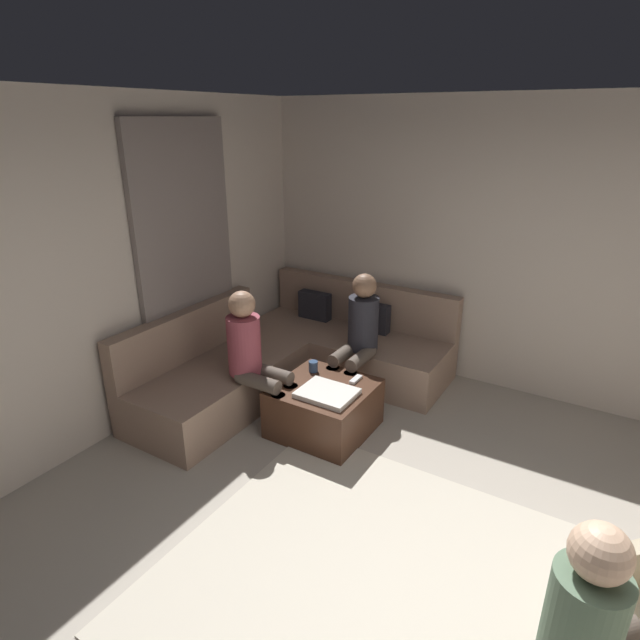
{
  "coord_description": "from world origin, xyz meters",
  "views": [
    {
      "loc": [
        0.56,
        -1.94,
        2.5
      ],
      "look_at": [
        -1.63,
        1.63,
        0.85
      ],
      "focal_mm": 29.11,
      "sensor_mm": 36.0,
      "label": 1
    }
  ],
  "objects_px": {
    "coffee_mug": "(313,366)",
    "person_on_armchair": "(599,632)",
    "person_on_couch_back": "(358,334)",
    "sectional_couch": "(294,357)",
    "game_remote": "(356,379)",
    "ottoman": "(324,408)",
    "person_on_couch_side": "(254,356)"
  },
  "relations": [
    {
      "from": "coffee_mug",
      "to": "person_on_armchair",
      "type": "bearing_deg",
      "value": -35.14
    },
    {
      "from": "person_on_couch_back",
      "to": "person_on_armchair",
      "type": "distance_m",
      "value": 3.01
    },
    {
      "from": "sectional_couch",
      "to": "game_remote",
      "type": "height_order",
      "value": "sectional_couch"
    },
    {
      "from": "ottoman",
      "to": "sectional_couch",
      "type": "bearing_deg",
      "value": 140.32
    },
    {
      "from": "sectional_couch",
      "to": "ottoman",
      "type": "relative_size",
      "value": 3.36
    },
    {
      "from": "ottoman",
      "to": "person_on_armchair",
      "type": "distance_m",
      "value": 2.63
    },
    {
      "from": "sectional_couch",
      "to": "person_on_couch_back",
      "type": "distance_m",
      "value": 0.77
    },
    {
      "from": "sectional_couch",
      "to": "person_on_couch_side",
      "type": "bearing_deg",
      "value": -79.56
    },
    {
      "from": "game_remote",
      "to": "coffee_mug",
      "type": "bearing_deg",
      "value": -174.29
    },
    {
      "from": "sectional_couch",
      "to": "person_on_couch_side",
      "type": "relative_size",
      "value": 2.12
    },
    {
      "from": "sectional_couch",
      "to": "game_remote",
      "type": "relative_size",
      "value": 17.0
    },
    {
      "from": "person_on_couch_side",
      "to": "person_on_armchair",
      "type": "relative_size",
      "value": 1.02
    },
    {
      "from": "person_on_couch_back",
      "to": "person_on_couch_side",
      "type": "xyz_separation_m",
      "value": [
        -0.52,
        -0.86,
        0.0
      ]
    },
    {
      "from": "person_on_armchair",
      "to": "person_on_couch_side",
      "type": "bearing_deg",
      "value": -162.38
    },
    {
      "from": "person_on_couch_back",
      "to": "person_on_couch_side",
      "type": "relative_size",
      "value": 1.0
    },
    {
      "from": "ottoman",
      "to": "person_on_armchair",
      "type": "xyz_separation_m",
      "value": [
        2.13,
        -1.47,
        0.43
      ]
    },
    {
      "from": "person_on_couch_back",
      "to": "coffee_mug",
      "type": "bearing_deg",
      "value": 65.71
    },
    {
      "from": "person_on_armchair",
      "to": "person_on_couch_back",
      "type": "bearing_deg",
      "value": 178.23
    },
    {
      "from": "game_remote",
      "to": "ottoman",
      "type": "bearing_deg",
      "value": -129.29
    },
    {
      "from": "game_remote",
      "to": "person_on_couch_side",
      "type": "xyz_separation_m",
      "value": [
        -0.72,
        -0.45,
        0.23
      ]
    },
    {
      "from": "coffee_mug",
      "to": "person_on_armchair",
      "type": "xyz_separation_m",
      "value": [
        2.35,
        -1.65,
        0.17
      ]
    },
    {
      "from": "ottoman",
      "to": "person_on_couch_back",
      "type": "bearing_deg",
      "value": 91.66
    },
    {
      "from": "game_remote",
      "to": "person_on_couch_side",
      "type": "bearing_deg",
      "value": -148.1
    },
    {
      "from": "sectional_couch",
      "to": "ottoman",
      "type": "bearing_deg",
      "value": -39.68
    },
    {
      "from": "ottoman",
      "to": "person_on_couch_back",
      "type": "distance_m",
      "value": 0.77
    },
    {
      "from": "coffee_mug",
      "to": "person_on_couch_side",
      "type": "relative_size",
      "value": 0.08
    },
    {
      "from": "coffee_mug",
      "to": "person_on_armchair",
      "type": "relative_size",
      "value": 0.08
    },
    {
      "from": "sectional_couch",
      "to": "person_on_couch_side",
      "type": "xyz_separation_m",
      "value": [
        0.15,
        -0.8,
        0.38
      ]
    },
    {
      "from": "game_remote",
      "to": "person_on_couch_back",
      "type": "bearing_deg",
      "value": 115.94
    },
    {
      "from": "coffee_mug",
      "to": "person_on_couch_back",
      "type": "distance_m",
      "value": 0.53
    },
    {
      "from": "coffee_mug",
      "to": "person_on_couch_side",
      "type": "bearing_deg",
      "value": -128.19
    },
    {
      "from": "person_on_couch_back",
      "to": "ottoman",
      "type": "bearing_deg",
      "value": 91.66
    }
  ]
}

